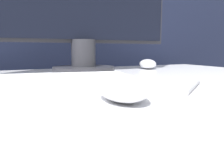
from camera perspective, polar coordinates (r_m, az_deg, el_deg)
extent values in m
cube|color=black|center=(1.09, -18.93, 2.99)|extent=(5.00, 0.03, 1.37)
ellipsoid|color=white|center=(0.34, 2.48, -1.15)|extent=(0.08, 0.12, 0.04)
cube|color=silver|center=(0.49, -18.18, 0.14)|extent=(0.43, 0.22, 0.02)
cube|color=silver|center=(0.49, -18.25, 1.53)|extent=(0.40, 0.19, 0.01)
cylinder|color=#28282D|center=(0.80, -7.38, 3.84)|extent=(0.22, 0.22, 0.02)
cylinder|color=#28282D|center=(0.80, -7.47, 8.00)|extent=(0.09, 0.09, 0.10)
ellipsoid|color=silver|center=(0.94, 9.29, 5.19)|extent=(0.10, 0.13, 0.04)
cylinder|color=#99999E|center=(0.48, 20.48, -0.70)|extent=(0.13, 0.10, 0.01)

